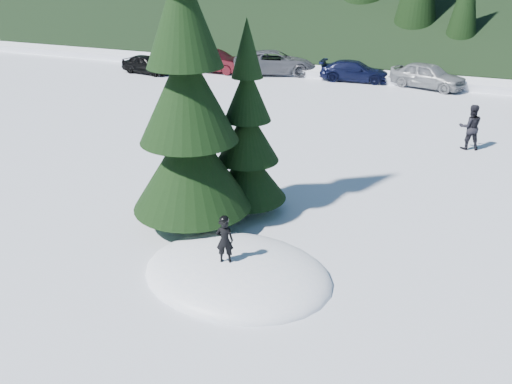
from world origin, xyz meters
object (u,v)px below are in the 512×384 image
at_px(car_0, 147,64).
at_px(car_1, 215,61).
at_px(child_skier, 225,240).
at_px(adult_0, 470,127).
at_px(spruce_tall, 188,106).
at_px(spruce_short, 248,141).
at_px(car_4, 428,76).
at_px(car_3, 355,71).
at_px(car_2, 275,62).

relative_size(car_0, car_1, 0.83).
bearing_deg(child_skier, adult_0, -129.87).
distance_m(car_0, car_1, 4.51).
distance_m(spruce_tall, car_1, 21.96).
distance_m(spruce_short, car_1, 21.10).
bearing_deg(car_4, car_1, 111.22).
distance_m(adult_0, car_4, 10.82).
bearing_deg(spruce_short, adult_0, 56.32).
height_order(car_0, car_3, car_3).
bearing_deg(child_skier, car_0, -69.67).
distance_m(car_1, car_4, 13.64).
bearing_deg(spruce_tall, child_skier, -45.35).
xyz_separation_m(car_0, car_4, (17.54, 2.96, 0.12)).
height_order(car_0, car_2, car_2).
distance_m(car_1, car_2, 4.08).
height_order(adult_0, car_2, adult_0).
xyz_separation_m(child_skier, car_3, (-2.58, 22.51, -0.39)).
xyz_separation_m(spruce_short, car_2, (-6.87, 19.12, -1.34)).
bearing_deg(spruce_tall, car_0, 128.53).
height_order(spruce_tall, car_0, spruce_tall).
xyz_separation_m(car_0, car_2, (7.86, 3.27, 0.15)).
distance_m(car_0, car_2, 8.52).
bearing_deg(child_skier, spruce_short, -92.20).
xyz_separation_m(adult_0, car_4, (-2.75, 10.46, -0.14)).
bearing_deg(spruce_short, child_skier, -73.28).
bearing_deg(adult_0, car_1, -49.26).
height_order(car_3, car_4, car_4).
height_order(car_2, car_3, car_2).
bearing_deg(adult_0, spruce_short, 37.74).
xyz_separation_m(child_skier, car_0, (-15.77, 19.31, -0.40)).
relative_size(spruce_short, child_skier, 5.04).
relative_size(spruce_short, adult_0, 3.06).
height_order(car_1, car_2, car_2).
bearing_deg(car_2, car_1, 82.08).
bearing_deg(car_1, adult_0, -119.90).
distance_m(spruce_short, car_3, 19.16).
height_order(child_skier, car_0, child_skier).
distance_m(spruce_tall, adult_0, 12.00).
xyz_separation_m(spruce_short, car_1, (-10.81, 18.07, -1.38)).
xyz_separation_m(spruce_tall, car_1, (-9.81, 19.47, -2.60)).
bearing_deg(car_0, car_4, -72.73).
height_order(spruce_short, car_0, spruce_short).
height_order(adult_0, car_0, adult_0).
height_order(spruce_short, car_2, spruce_short).
bearing_deg(spruce_tall, spruce_short, 54.46).
xyz_separation_m(spruce_tall, car_0, (-13.73, 17.25, -2.71)).
relative_size(spruce_tall, adult_0, 4.90).
distance_m(child_skier, car_3, 22.66).
bearing_deg(car_0, child_skier, -133.08).
xyz_separation_m(spruce_tall, adult_0, (6.56, 9.75, -2.44)).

